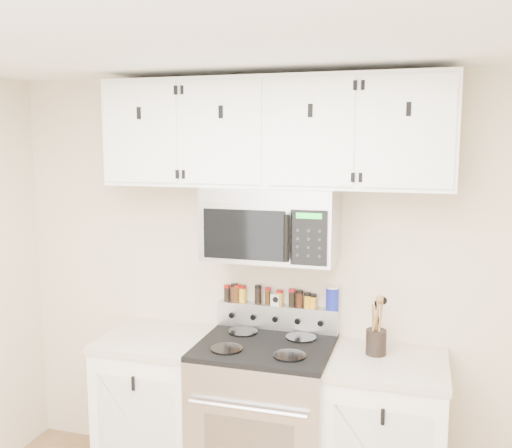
# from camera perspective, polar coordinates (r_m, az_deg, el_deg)

# --- Properties ---
(back_wall) EXTENTS (3.50, 0.01, 2.50)m
(back_wall) POSITION_cam_1_polar(r_m,az_deg,el_deg) (3.55, 2.30, -5.61)
(back_wall) COLOR beige
(back_wall) RESTS_ON floor
(ceiling) EXTENTS (3.50, 3.50, 0.01)m
(ceiling) POSITION_cam_1_polar(r_m,az_deg,el_deg) (1.84, -11.79, 20.39)
(ceiling) COLOR white
(ceiling) RESTS_ON back_wall
(range) EXTENTS (0.76, 0.65, 1.10)m
(range) POSITION_cam_1_polar(r_m,az_deg,el_deg) (3.53, 0.89, -18.95)
(range) COLOR #B7B7BA
(range) RESTS_ON floor
(base_cabinet_left) EXTENTS (0.64, 0.62, 0.92)m
(base_cabinet_left) POSITION_cam_1_polar(r_m,az_deg,el_deg) (3.78, -9.63, -17.54)
(base_cabinet_left) COLOR white
(base_cabinet_left) RESTS_ON floor
(base_cabinet_right) EXTENTS (0.64, 0.62, 0.92)m
(base_cabinet_right) POSITION_cam_1_polar(r_m,az_deg,el_deg) (3.46, 12.79, -20.22)
(base_cabinet_right) COLOR white
(base_cabinet_right) RESTS_ON floor
(microwave) EXTENTS (0.76, 0.44, 0.42)m
(microwave) POSITION_cam_1_polar(r_m,az_deg,el_deg) (3.29, 1.53, 0.04)
(microwave) COLOR #9E9EA3
(microwave) RESTS_ON back_wall
(upper_cabinets) EXTENTS (2.00, 0.35, 0.62)m
(upper_cabinets) POSITION_cam_1_polar(r_m,az_deg,el_deg) (3.28, 1.68, 9.12)
(upper_cabinets) COLOR white
(upper_cabinets) RESTS_ON back_wall
(utensil_crock) EXTENTS (0.11, 0.11, 0.33)m
(utensil_crock) POSITION_cam_1_polar(r_m,az_deg,el_deg) (3.31, 11.92, -11.28)
(utensil_crock) COLOR black
(utensil_crock) RESTS_ON base_cabinet_right
(kitchen_timer) EXTENTS (0.07, 0.06, 0.07)m
(kitchen_timer) POSITION_cam_1_polar(r_m,az_deg,el_deg) (3.55, 2.07, -7.54)
(kitchen_timer) COLOR silver
(kitchen_timer) RESTS_ON range
(salt_canister) EXTENTS (0.08, 0.08, 0.14)m
(salt_canister) POSITION_cam_1_polar(r_m,az_deg,el_deg) (3.47, 7.64, -7.35)
(salt_canister) COLOR #16209C
(salt_canister) RESTS_ON range
(spice_jar_0) EXTENTS (0.04, 0.04, 0.10)m
(spice_jar_0) POSITION_cam_1_polar(r_m,az_deg,el_deg) (3.63, -2.91, -6.89)
(spice_jar_0) COLOR black
(spice_jar_0) RESTS_ON range
(spice_jar_1) EXTENTS (0.04, 0.04, 0.11)m
(spice_jar_1) POSITION_cam_1_polar(r_m,az_deg,el_deg) (3.62, -2.17, -6.86)
(spice_jar_1) COLOR #432210
(spice_jar_1) RESTS_ON range
(spice_jar_2) EXTENTS (0.05, 0.05, 0.11)m
(spice_jar_2) POSITION_cam_1_polar(r_m,az_deg,el_deg) (3.61, -1.90, -6.92)
(spice_jar_2) COLOR #472811
(spice_jar_2) RESTS_ON range
(spice_jar_3) EXTENTS (0.04, 0.04, 0.11)m
(spice_jar_3) POSITION_cam_1_polar(r_m,az_deg,el_deg) (3.60, -1.36, -6.99)
(spice_jar_3) COLOR yellow
(spice_jar_3) RESTS_ON range
(spice_jar_4) EXTENTS (0.04, 0.04, 0.11)m
(spice_jar_4) POSITION_cam_1_polar(r_m,az_deg,el_deg) (3.57, 0.20, -7.04)
(spice_jar_4) COLOR black
(spice_jar_4) RESTS_ON range
(spice_jar_5) EXTENTS (0.04, 0.04, 0.11)m
(spice_jar_5) POSITION_cam_1_polar(r_m,az_deg,el_deg) (3.56, 1.18, -7.18)
(spice_jar_5) COLOR #3C270E
(spice_jar_5) RESTS_ON range
(spice_jar_6) EXTENTS (0.04, 0.04, 0.09)m
(spice_jar_6) POSITION_cam_1_polar(r_m,az_deg,el_deg) (3.54, 2.36, -7.36)
(spice_jar_6) COLOR orange
(spice_jar_6) RESTS_ON range
(spice_jar_7) EXTENTS (0.04, 0.04, 0.11)m
(spice_jar_7) POSITION_cam_1_polar(r_m,az_deg,el_deg) (3.52, 3.61, -7.35)
(spice_jar_7) COLOR black
(spice_jar_7) RESTS_ON range
(spice_jar_8) EXTENTS (0.05, 0.05, 0.10)m
(spice_jar_8) POSITION_cam_1_polar(r_m,az_deg,el_deg) (3.51, 4.36, -7.44)
(spice_jar_8) COLOR #3B1C0E
(spice_jar_8) RESTS_ON range
(spice_jar_9) EXTENTS (0.04, 0.04, 0.09)m
(spice_jar_9) POSITION_cam_1_polar(r_m,az_deg,el_deg) (3.50, 5.17, -7.59)
(spice_jar_9) COLOR gold
(spice_jar_9) RESTS_ON range
(spice_jar_10) EXTENTS (0.04, 0.04, 0.09)m
(spice_jar_10) POSITION_cam_1_polar(r_m,az_deg,el_deg) (3.50, 5.74, -7.66)
(spice_jar_10) COLOR orange
(spice_jar_10) RESTS_ON range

